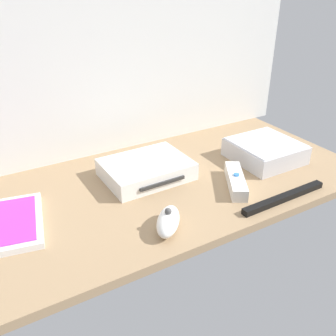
% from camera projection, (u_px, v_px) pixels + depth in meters
% --- Properties ---
extents(ground_plane, '(1.00, 0.48, 0.02)m').
position_uv_depth(ground_plane, '(168.00, 186.00, 0.92)').
color(ground_plane, '#9E7F5B').
rests_on(ground_plane, ground).
extents(back_wall, '(1.10, 0.01, 0.64)m').
position_uv_depth(back_wall, '(120.00, 34.00, 0.96)').
color(back_wall, silver).
rests_on(back_wall, ground).
extents(game_console, '(0.21, 0.17, 0.04)m').
position_uv_depth(game_console, '(146.00, 169.00, 0.93)').
color(game_console, white).
rests_on(game_console, ground_plane).
extents(mini_computer, '(0.17, 0.17, 0.05)m').
position_uv_depth(mini_computer, '(265.00, 151.00, 1.02)').
color(mini_computer, silver).
rests_on(mini_computer, ground_plane).
extents(game_case, '(0.17, 0.21, 0.02)m').
position_uv_depth(game_case, '(8.00, 224.00, 0.75)').
color(game_case, white).
rests_on(game_case, ground_plane).
extents(remote_wand, '(0.11, 0.15, 0.03)m').
position_uv_depth(remote_wand, '(236.00, 181.00, 0.89)').
color(remote_wand, white).
rests_on(remote_wand, ground_plane).
extents(remote_nunchuk, '(0.10, 0.10, 0.05)m').
position_uv_depth(remote_nunchuk, '(168.00, 221.00, 0.74)').
color(remote_nunchuk, white).
rests_on(remote_nunchuk, ground_plane).
extents(sensor_bar, '(0.24, 0.02, 0.01)m').
position_uv_depth(sensor_bar, '(284.00, 197.00, 0.84)').
color(sensor_bar, black).
rests_on(sensor_bar, ground_plane).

